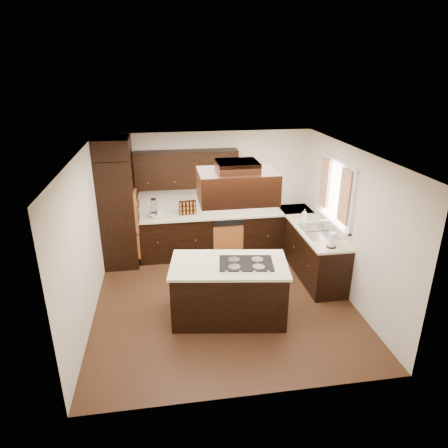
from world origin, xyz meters
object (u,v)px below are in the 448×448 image
at_px(oven_column, 118,213).
at_px(spice_rack, 188,208).
at_px(island, 229,291).
at_px(range_hood, 237,186).

bearing_deg(oven_column, spice_rack, 4.25).
xyz_separation_m(island, spice_rack, (-0.46, 2.23, 0.62)).
bearing_deg(oven_column, island, -50.01).
distance_m(oven_column, range_hood, 3.13).
xyz_separation_m(oven_column, spice_rack, (1.33, 0.10, 0.00)).
xyz_separation_m(oven_column, range_hood, (1.88, -2.25, 1.10)).
bearing_deg(range_hood, oven_column, 129.74).
xyz_separation_m(island, range_hood, (0.08, -0.12, 1.72)).
height_order(oven_column, island, oven_column).
height_order(island, range_hood, range_hood).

